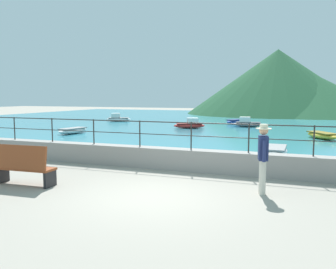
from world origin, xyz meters
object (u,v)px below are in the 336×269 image
at_px(boat_1, 235,121).
at_px(bench_main, 23,165).
at_px(boat_6, 118,118).
at_px(boat_7, 322,135).
at_px(boat_2, 190,125).
at_px(person_walking, 263,155).
at_px(boat_4, 73,130).
at_px(boat_0, 247,123).
at_px(boat_3, 276,151).

bearing_deg(boat_1, bench_main, -94.01).
relative_size(boat_6, boat_7, 1.02).
height_order(boat_2, boat_6, same).
bearing_deg(bench_main, boat_2, 92.36).
relative_size(person_walking, boat_4, 0.73).
height_order(boat_2, boat_7, boat_2).
bearing_deg(boat_6, boat_2, -27.10).
relative_size(person_walking, boat_0, 0.73).
distance_m(boat_1, boat_4, 14.44).
distance_m(bench_main, person_walking, 6.35).
distance_m(boat_2, boat_7, 9.50).
bearing_deg(boat_7, boat_4, -169.39).
relative_size(bench_main, boat_7, 0.71).
distance_m(bench_main, boat_6, 23.60).
bearing_deg(boat_6, person_walking, -52.98).
bearing_deg(person_walking, boat_0, 99.34).
relative_size(boat_1, boat_2, 1.00).
distance_m(person_walking, boat_7, 12.64).
height_order(boat_0, boat_7, boat_0).
bearing_deg(boat_0, boat_1, 116.87).
relative_size(boat_0, boat_3, 1.04).
height_order(boat_0, boat_1, boat_0).
xyz_separation_m(boat_2, boat_4, (-5.81, -6.26, -0.07)).
height_order(boat_4, boat_6, boat_6).
bearing_deg(boat_6, boat_4, -76.15).
xyz_separation_m(bench_main, boat_4, (-6.53, 11.19, -0.30)).
relative_size(bench_main, boat_4, 0.72).
bearing_deg(boat_0, boat_2, -143.88).
bearing_deg(boat_7, bench_main, -120.20).
height_order(boat_3, boat_6, boat_6).
distance_m(person_walking, boat_4, 16.01).
height_order(person_walking, boat_3, person_walking).
bearing_deg(boat_2, person_walking, -66.69).
xyz_separation_m(boat_0, boat_2, (-3.80, -2.78, 0.00)).
height_order(boat_1, boat_7, same).
xyz_separation_m(boat_6, boat_7, (17.24, -7.83, -0.07)).
bearing_deg(boat_6, boat_3, -43.85).
bearing_deg(person_walking, boat_6, 127.02).
height_order(person_walking, boat_0, person_walking).
bearing_deg(boat_3, boat_0, 102.94).
bearing_deg(boat_1, boat_4, -124.36).
relative_size(boat_3, boat_6, 0.93).
bearing_deg(boat_0, boat_7, -51.40).
distance_m(bench_main, boat_0, 20.46).
distance_m(boat_2, boat_6, 9.45).
distance_m(boat_2, boat_4, 8.54).
distance_m(boat_3, boat_6, 21.12).
xyz_separation_m(boat_0, boat_1, (-1.46, 2.89, -0.07)).
distance_m(boat_1, boat_7, 11.24).
xyz_separation_m(boat_0, boat_7, (5.03, -6.30, -0.07)).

